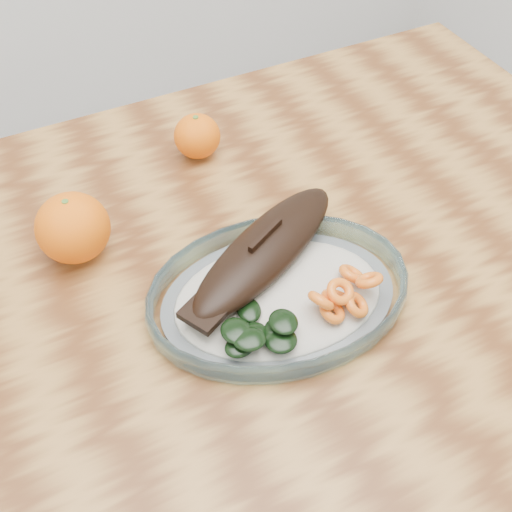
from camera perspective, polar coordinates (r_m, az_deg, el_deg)
name	(u,v)px	position (r m, az deg, el deg)	size (l,w,h in m)	color
ground	(248,505)	(1.44, -0.75, -21.27)	(3.00, 3.00, 0.00)	slate
dining_table	(243,318)	(0.87, -1.17, -5.53)	(1.20, 0.80, 0.75)	#5C3215
plated_meal	(278,289)	(0.75, 1.96, -2.95)	(0.63, 0.63, 0.08)	white
orange_left	(73,228)	(0.81, -15.97, 2.42)	(0.09, 0.09, 0.09)	#FD5D05
orange_right	(197,136)	(0.94, -5.25, 10.56)	(0.07, 0.07, 0.07)	#FD5D05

